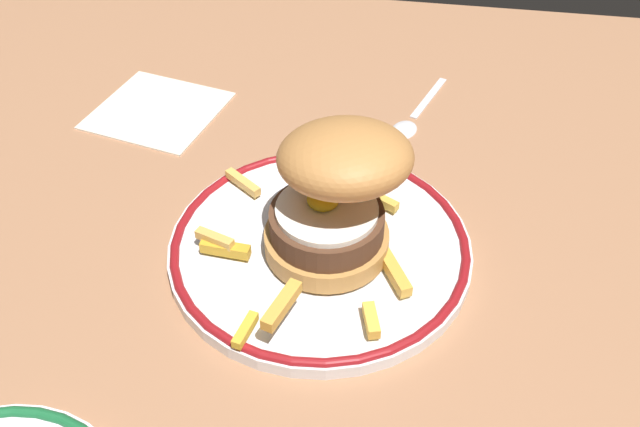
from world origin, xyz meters
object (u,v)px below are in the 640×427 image
object	(u,v)px
dinner_plate	(320,246)
napkin	(158,110)
burger	(337,190)
spoon	(410,120)

from	to	relation	value
dinner_plate	napkin	distance (cm)	28.04
napkin	burger	bearing A→B (deg)	-39.89
dinner_plate	burger	size ratio (longest dim) A/B	1.82
spoon	napkin	xyz separation A→B (cm)	(-27.34, -2.24, -0.16)
burger	napkin	distance (cm)	30.14
spoon	napkin	bearing A→B (deg)	-175.32
dinner_plate	burger	bearing A→B (deg)	-10.69
spoon	napkin	size ratio (longest dim) A/B	1.02
dinner_plate	spoon	distance (cm)	21.66
dinner_plate	napkin	bearing A→B (deg)	138.72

